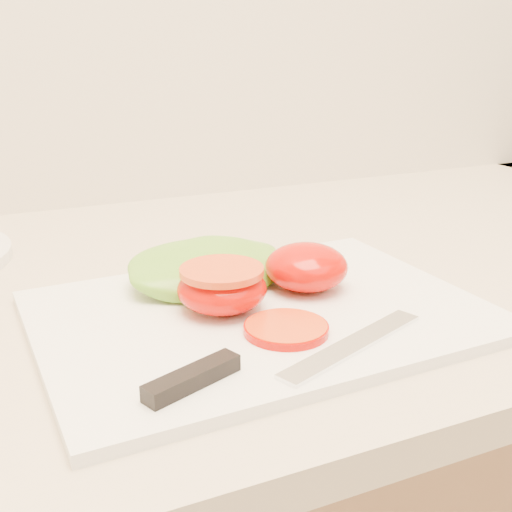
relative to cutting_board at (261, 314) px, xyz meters
name	(u,v)px	position (x,y,z in m)	size (l,w,h in m)	color
cutting_board	(261,314)	(0.00, 0.00, 0.00)	(0.38, 0.27, 0.01)	white
tomato_half_dome	(306,267)	(0.06, 0.03, 0.03)	(0.08, 0.08, 0.04)	#C80400
tomato_half_cut	(222,287)	(-0.03, 0.01, 0.03)	(0.08, 0.08, 0.04)	#C80400
tomato_slice_0	(286,328)	(0.00, -0.05, 0.01)	(0.07, 0.07, 0.01)	#E05B26
lettuce_leaf_0	(209,267)	(-0.02, 0.08, 0.02)	(0.16, 0.11, 0.03)	#79B931
knife	(260,364)	(-0.04, -0.10, 0.01)	(0.24, 0.07, 0.01)	silver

